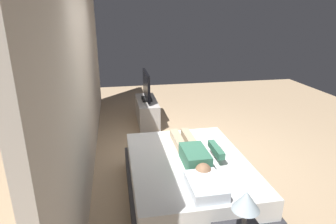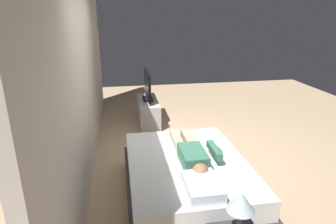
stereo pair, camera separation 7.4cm
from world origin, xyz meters
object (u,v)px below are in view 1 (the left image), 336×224
(bed, at_px, (188,180))
(lamp, at_px, (246,202))
(pillow, at_px, (206,186))
(tv, at_px, (146,87))
(person, at_px, (193,152))
(tv_stand, at_px, (147,111))
(remote, at_px, (220,150))

(bed, distance_m, lamp, 1.41)
(lamp, bearing_deg, pillow, 10.75)
(lamp, bearing_deg, tv, 4.47)
(person, xyz_separation_m, lamp, (-1.30, -0.06, 0.23))
(bed, xyz_separation_m, tv_stand, (2.72, 0.19, -0.01))
(tv, bearing_deg, remote, -165.46)
(person, xyz_separation_m, tv, (2.69, 0.25, 0.16))
(pillow, xyz_separation_m, tv, (3.37, 0.19, 0.18))
(bed, bearing_deg, tv, 4.08)
(bed, height_order, remote, remote)
(person, bearing_deg, tv_stand, 5.39)
(bed, distance_m, tv_stand, 2.72)
(bed, bearing_deg, pillow, 180.00)
(tv, bearing_deg, lamp, -175.53)
(pillow, height_order, tv, tv)
(pillow, bearing_deg, person, -4.99)
(bed, height_order, lamp, lamp)
(remote, xyz_separation_m, tv_stand, (2.54, 0.66, -0.30))
(tv_stand, distance_m, lamp, 4.05)
(bed, height_order, tv, tv)
(bed, distance_m, tv, 2.77)
(person, distance_m, lamp, 1.32)
(remote, bearing_deg, tv_stand, 14.54)
(tv_stand, bearing_deg, tv, 0.00)
(remote, bearing_deg, bed, 111.19)
(pillow, height_order, person, person)
(tv, bearing_deg, tv_stand, 180.00)
(person, height_order, lamp, lamp)
(bed, relative_size, person, 1.55)
(tv_stand, height_order, tv, tv)
(person, relative_size, tv_stand, 1.15)
(person, height_order, tv, tv)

